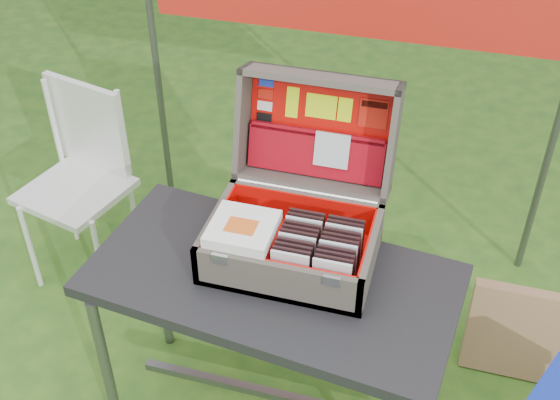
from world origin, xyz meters
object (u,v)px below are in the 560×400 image
(table, at_px, (273,351))
(cardboard_box, at_px, (516,332))
(suitcase, at_px, (297,189))
(chair, at_px, (75,193))

(table, height_order, cardboard_box, table)
(table, height_order, suitcase, suitcase)
(table, relative_size, cardboard_box, 2.95)
(chair, bearing_deg, cardboard_box, 12.45)
(table, relative_size, suitcase, 2.14)
(table, bearing_deg, suitcase, 80.92)
(chair, height_order, cardboard_box, chair)
(cardboard_box, bearing_deg, chair, 178.34)
(table, distance_m, cardboard_box, 0.95)
(suitcase, relative_size, cardboard_box, 1.38)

